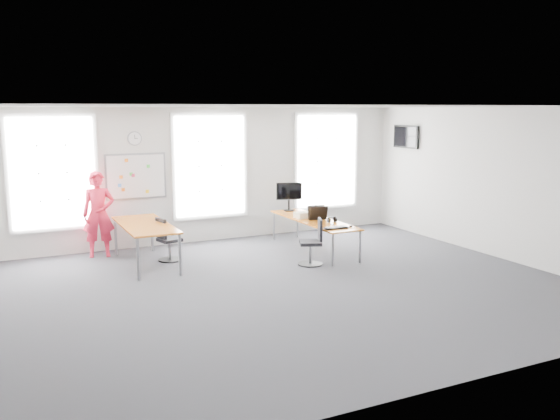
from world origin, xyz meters
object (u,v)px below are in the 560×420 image
desk_right (314,221)px  person (99,214)px  desk_left (145,227)px  chair_right (313,245)px  headphones (332,220)px  chair_left (167,242)px  monitor (289,194)px  keyboard (336,228)px

desk_right → person: person is taller
desk_left → person: size_ratio=1.25×
chair_right → headphones: bearing=150.2°
chair_left → person: size_ratio=0.50×
desk_right → person: (-4.16, 1.42, 0.24)m
chair_right → person: (-3.58, 2.46, 0.47)m
desk_left → chair_right: bearing=-26.2°
monitor → desk_left: bearing=-149.9°
person → chair_right: bearing=-24.7°
desk_left → keyboard: bearing=-23.1°
desk_right → desk_left: 3.49m
desk_left → keyboard: 3.67m
chair_left → person: person is taller
chair_left → headphones: bearing=-119.9°
desk_left → chair_left: 0.57m
person → monitor: 4.18m
keyboard → headphones: size_ratio=2.48×
person → headphones: bearing=-13.6°
desk_left → headphones: bearing=-13.0°
keyboard → monitor: size_ratio=0.74×
chair_left → headphones: (3.20, -0.92, 0.34)m
person → monitor: person is taller
chair_right → monitor: monitor is taller
keyboard → headphones: (0.26, 0.60, 0.04)m
person → keyboard: bearing=-21.5°
monitor → chair_right: bearing=-87.5°
headphones → monitor: size_ratio=0.30×
person → keyboard: (4.07, -2.47, -0.19)m
desk_right → headphones: headphones is taller
headphones → desk_right: bearing=106.8°
desk_left → person: (-0.69, 1.04, 0.14)m
desk_right → desk_left: desk_left is taller
chair_right → chair_left: size_ratio=1.04×
chair_left → chair_right: bearing=-135.5°
desk_right → desk_left: bearing=173.7°
desk_left → person: 1.25m
desk_left → chair_right: size_ratio=2.42×
chair_right → monitor: size_ratio=1.39×
desk_right → keyboard: keyboard is taller
desk_right → chair_left: chair_left is taller
desk_left → keyboard: desk_left is taller
desk_right → headphones: (0.17, -0.46, 0.10)m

